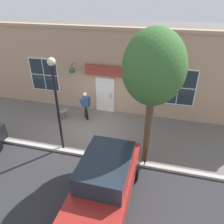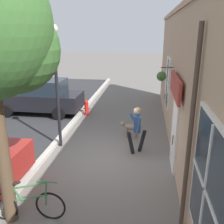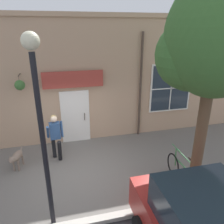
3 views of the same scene
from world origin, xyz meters
name	(u,v)px [view 1 (image 1 of 3)]	position (x,y,z in m)	size (l,w,h in m)	color
ground_plane	(91,130)	(0.00, 0.00, 0.00)	(90.00, 90.00, 0.00)	#66605B
storefront_facade	(103,71)	(-2.34, 0.01, 2.41)	(0.95, 18.00, 4.81)	tan
pedestrian_walking	(86,103)	(-1.01, -0.63, 0.98)	(0.68, 0.55, 1.65)	black
dog_on_leash	(63,112)	(-0.70, -1.88, 0.44)	(1.00, 0.39, 0.66)	#7F6B5B
street_tree_by_curb	(152,70)	(1.50, 2.94, 3.99)	(2.45, 2.26, 5.47)	brown
leaning_bicycle	(145,147)	(1.24, 2.96, 0.38)	(1.73, 0.23, 1.00)	black
parked_car_mid_block	(105,182)	(4.00, 1.91, 0.88)	(4.31, 1.96, 1.75)	maroon
street_lamp	(56,93)	(1.76, -0.77, 2.83)	(0.32, 0.32, 4.25)	black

